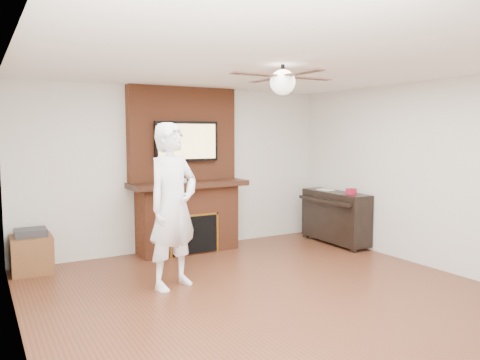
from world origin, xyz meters
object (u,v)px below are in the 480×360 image
person (173,206)px  piano (335,216)px  fireplace (186,186)px  side_table (32,252)px

person → piano: 3.23m
fireplace → side_table: fireplace is taller
side_table → person: bearing=-45.4°
person → side_table: (-1.39, 1.45, -0.70)m
fireplace → side_table: size_ratio=4.35×
side_table → fireplace: bearing=2.5°
fireplace → side_table: bearing=-178.3°
fireplace → side_table: (-2.20, -0.07, -0.73)m
piano → person: bearing=-165.9°
person → side_table: person is taller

